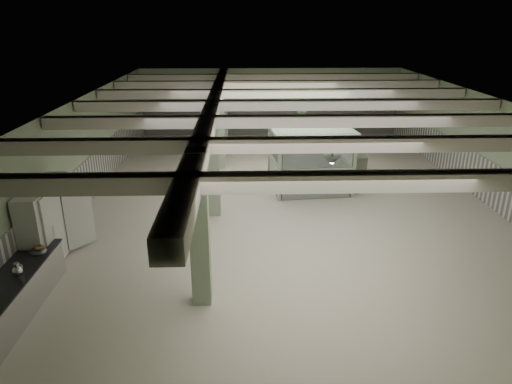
{
  "coord_description": "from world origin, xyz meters",
  "views": [
    {
      "loc": [
        -1.54,
        -14.96,
        6.09
      ],
      "look_at": [
        -1.16,
        -2.42,
        1.3
      ],
      "focal_mm": 32.0,
      "sensor_mm": 36.0,
      "label": 1
    }
  ],
  "objects_px": {
    "prep_counter": "(0,313)",
    "filing_cabinet": "(360,173)",
    "guard_booth": "(310,147)",
    "walkin_cooler": "(49,225)"
  },
  "relations": [
    {
      "from": "prep_counter",
      "to": "filing_cabinet",
      "type": "height_order",
      "value": "filing_cabinet"
    },
    {
      "from": "prep_counter",
      "to": "guard_booth",
      "type": "bearing_deg",
      "value": 47.98
    },
    {
      "from": "prep_counter",
      "to": "guard_booth",
      "type": "distance_m",
      "value": 11.27
    },
    {
      "from": "walkin_cooler",
      "to": "filing_cabinet",
      "type": "xyz_separation_m",
      "value": [
        9.44,
        5.07,
        -0.38
      ]
    },
    {
      "from": "walkin_cooler",
      "to": "guard_booth",
      "type": "relative_size",
      "value": 0.72
    },
    {
      "from": "guard_booth",
      "to": "filing_cabinet",
      "type": "bearing_deg",
      "value": -13.2
    },
    {
      "from": "guard_booth",
      "to": "filing_cabinet",
      "type": "relative_size",
      "value": 2.34
    },
    {
      "from": "guard_booth",
      "to": "filing_cabinet",
      "type": "xyz_separation_m",
      "value": [
        1.86,
        -0.25,
        -0.96
      ]
    },
    {
      "from": "prep_counter",
      "to": "walkin_cooler",
      "type": "relative_size",
      "value": 2.15
    },
    {
      "from": "prep_counter",
      "to": "walkin_cooler",
      "type": "height_order",
      "value": "walkin_cooler"
    }
  ]
}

